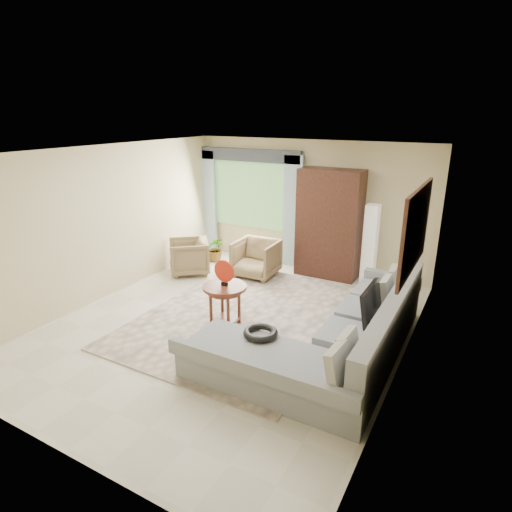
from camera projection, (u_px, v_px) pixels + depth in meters
The scene contains 17 objects.
ground at pixel (231, 324), 6.59m from camera, with size 6.00×6.00×0.00m, color silver.
area_rug at pixel (248, 316), 6.84m from camera, with size 3.00×4.00×0.02m, color beige.
sectional_sofa at pixel (340, 342), 5.53m from camera, with size 2.30×3.46×0.90m.
tv_screen at pixel (371, 304), 5.60m from camera, with size 0.06×0.74×0.48m, color black.
garden_hose at pixel (261, 333), 5.22m from camera, with size 0.43×0.43×0.09m, color black.
coffee_table at pixel (225, 305), 6.44m from camera, with size 0.66×0.66×0.66m.
red_disc at pixel (224, 271), 6.27m from camera, with size 0.34×0.34×0.03m, color red.
armchair_left at pixel (189, 257), 8.57m from camera, with size 0.74×0.76×0.70m, color olive.
armchair_right at pixel (256, 259), 8.40m from camera, with size 0.79×0.81×0.74m, color #9C8255.
potted_plant at pixel (216, 249), 9.29m from camera, with size 0.50×0.44×0.56m, color #999999.
armoire at pixel (329, 224), 8.24m from camera, with size 1.20×0.55×2.10m, color black.
floor_lamp at pixel (370, 244), 8.02m from camera, with size 0.24×0.24×1.50m, color silver.
window at pixel (250, 195), 9.21m from camera, with size 1.80×0.04×1.40m, color #669E59.
curtain_left at pixel (208, 202), 9.70m from camera, with size 0.40×0.08×2.30m, color #9EB7CC.
curtain_right at pixel (293, 212), 8.74m from camera, with size 0.40×0.08×2.30m, color #9EB7CC.
valance at pixel (248, 155), 8.88m from camera, with size 2.40×0.12×0.26m, color #1E232D.
wall_mirror at pixel (415, 230), 5.18m from camera, with size 0.05×1.70×1.05m.
Camera 1 is at (3.21, -4.96, 3.12)m, focal length 30.00 mm.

